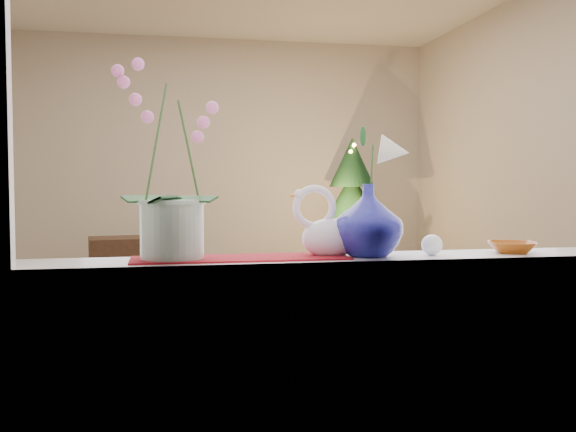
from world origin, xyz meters
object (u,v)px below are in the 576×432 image
object	(u,v)px
xmas_tree	(352,218)
side_table	(143,275)
swan	(330,223)
orchid_pot	(171,160)
paperweight	(432,245)
blue_vase	(368,215)
amber_dish	(512,248)

from	to	relation	value
xmas_tree	side_table	bearing A→B (deg)	-168.18
swan	xmas_tree	xyz separation A→B (m)	(1.34, 4.19, -0.22)
orchid_pot	xmas_tree	world-z (taller)	xmas_tree
swan	orchid_pot	bearing A→B (deg)	165.53
paperweight	xmas_tree	bearing A→B (deg)	76.81
swan	side_table	world-z (taller)	swan
blue_vase	paperweight	distance (m)	0.25
orchid_pot	blue_vase	xyz separation A→B (m)	(0.65, -0.02, -0.18)
swan	amber_dish	size ratio (longest dim) A/B	1.88
orchid_pot	side_table	bearing A→B (deg)	93.16
blue_vase	paperweight	bearing A→B (deg)	-3.07
blue_vase	xmas_tree	size ratio (longest dim) A/B	0.17
blue_vase	paperweight	xyz separation A→B (m)	(0.22, -0.01, -0.10)
swan	side_table	xyz separation A→B (m)	(-0.73, 3.76, -0.69)
paperweight	blue_vase	bearing A→B (deg)	176.93
swan	side_table	bearing A→B (deg)	85.79
xmas_tree	side_table	size ratio (longest dim) A/B	1.78
swan	blue_vase	distance (m)	0.13
amber_dish	xmas_tree	xyz separation A→B (m)	(0.69, 4.22, -0.13)
blue_vase	side_table	size ratio (longest dim) A/B	0.31
blue_vase	swan	bearing A→B (deg)	169.74
paperweight	amber_dish	size ratio (longest dim) A/B	0.50
amber_dish	orchid_pot	bearing A→B (deg)	179.03
xmas_tree	side_table	distance (m)	2.16
paperweight	swan	bearing A→B (deg)	174.33
orchid_pot	paperweight	bearing A→B (deg)	-1.84
orchid_pot	paperweight	distance (m)	0.91
blue_vase	amber_dish	size ratio (longest dim) A/B	1.97
xmas_tree	side_table	world-z (taller)	xmas_tree
swan	blue_vase	bearing A→B (deg)	-25.46
blue_vase	side_table	bearing A→B (deg)	102.73
paperweight	side_table	size ratio (longest dim) A/B	0.08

